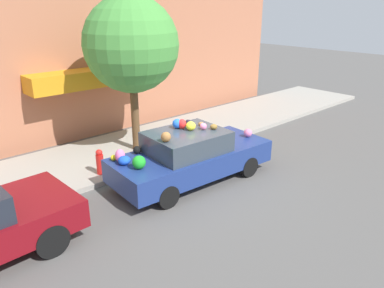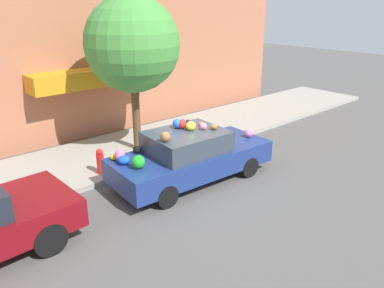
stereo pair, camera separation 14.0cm
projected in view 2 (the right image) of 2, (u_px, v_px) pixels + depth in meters
ground_plane at (188, 177)px, 10.23m from camera, size 60.00×60.00×0.00m
sidewalk_curb at (134, 148)px, 12.10m from camera, size 24.00×3.20×0.14m
building_facade at (94, 67)px, 12.81m from camera, size 18.00×1.20×4.83m
street_tree at (132, 45)px, 10.75m from camera, size 2.77×2.77×4.60m
fire_hydrant at (100, 161)px, 10.05m from camera, size 0.20×0.20×0.70m
art_car at (190, 155)px, 9.83m from camera, size 4.45×2.01×1.65m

